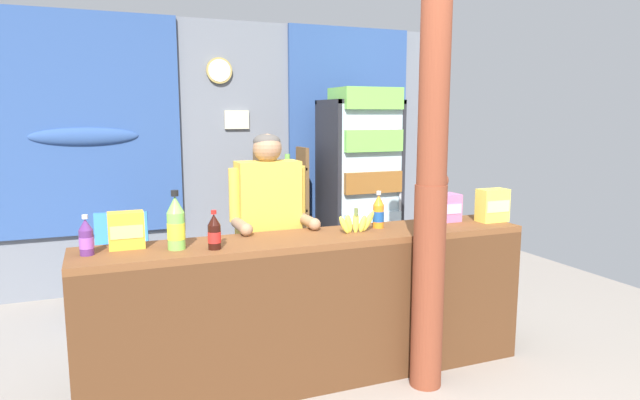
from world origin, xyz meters
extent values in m
plane|color=gray|center=(0.00, 1.13, 0.00)|extent=(7.36, 7.36, 0.00)
cube|color=slate|center=(0.00, 2.89, 1.27)|extent=(4.97, 0.12, 2.55)
cube|color=#2D4C89|center=(-1.18, 2.80, 1.56)|extent=(1.65, 0.04, 1.97)
ellipsoid|color=#2D4C89|center=(-1.18, 2.78, 1.46)|extent=(0.91, 0.10, 0.16)
cube|color=#2D4C89|center=(1.41, 2.80, 1.56)|extent=(1.34, 0.04, 1.97)
ellipsoid|color=#2D4C89|center=(1.41, 2.78, 1.46)|extent=(0.74, 0.10, 0.16)
cylinder|color=tan|center=(0.04, 2.81, 2.07)|extent=(0.25, 0.03, 0.25)
cylinder|color=white|center=(0.04, 2.80, 2.07)|extent=(0.21, 0.01, 0.21)
cube|color=beige|center=(0.20, 2.81, 1.60)|extent=(0.24, 0.02, 0.18)
cube|color=brown|center=(0.12, 0.54, 0.90)|extent=(2.79, 0.47, 0.04)
cube|color=#4E2E18|center=(0.12, 0.32, 0.44)|extent=(2.79, 0.04, 0.88)
cube|color=#4E2E18|center=(-1.24, 0.54, 0.44)|extent=(0.08, 0.43, 0.88)
cube|color=#4E2E18|center=(1.47, 0.54, 0.44)|extent=(0.08, 0.43, 0.88)
cylinder|color=brown|center=(0.72, 0.19, 0.62)|extent=(0.19, 0.19, 1.25)
cylinder|color=brown|center=(0.72, 0.19, 1.87)|extent=(0.18, 0.18, 1.25)
ellipsoid|color=brown|center=(0.81, 0.19, 1.27)|extent=(0.06, 0.05, 0.08)
cube|color=#232328|center=(1.28, 2.55, 0.90)|extent=(0.70, 0.04, 1.79)
cube|color=#232328|center=(0.95, 2.29, 0.90)|extent=(0.04, 0.56, 1.79)
cube|color=#232328|center=(1.61, 2.29, 0.90)|extent=(0.04, 0.56, 1.79)
cube|color=#232328|center=(1.28, 2.29, 1.77)|extent=(0.70, 0.56, 0.04)
cube|color=#232328|center=(1.28, 2.29, 0.04)|extent=(0.70, 0.56, 0.08)
cube|color=silver|center=(1.28, 2.02, 0.95)|extent=(0.64, 0.02, 1.63)
cylinder|color=#B7B7BC|center=(1.57, 1.99, 0.90)|extent=(0.02, 0.02, 0.40)
cube|color=silver|center=(1.28, 2.29, 0.54)|extent=(0.62, 0.48, 0.02)
cube|color=silver|center=(1.28, 2.18, 0.65)|extent=(0.58, 0.44, 0.20)
cube|color=silver|center=(1.28, 2.29, 0.92)|extent=(0.62, 0.48, 0.02)
cube|color=brown|center=(1.28, 2.18, 1.03)|extent=(0.58, 0.44, 0.20)
cube|color=silver|center=(1.28, 2.29, 1.31)|extent=(0.62, 0.48, 0.02)
cube|color=#75C64C|center=(1.28, 2.18, 1.42)|extent=(0.58, 0.44, 0.20)
cube|color=silver|center=(1.28, 2.29, 1.69)|extent=(0.62, 0.48, 0.02)
cube|color=#75C64C|center=(1.28, 2.18, 1.80)|extent=(0.58, 0.44, 0.20)
cube|color=brown|center=(0.33, 2.50, 0.67)|extent=(0.04, 0.28, 1.34)
cube|color=brown|center=(0.77, 2.50, 0.67)|extent=(0.04, 0.28, 1.34)
cube|color=brown|center=(0.55, 2.50, 1.14)|extent=(0.44, 0.28, 0.02)
cylinder|color=orange|center=(0.48, 2.50, 1.21)|extent=(0.05, 0.05, 0.11)
cylinder|color=#75C64C|center=(0.61, 2.50, 1.22)|extent=(0.05, 0.05, 0.13)
cube|color=brown|center=(0.55, 2.50, 0.74)|extent=(0.44, 0.28, 0.02)
cylinder|color=silver|center=(0.48, 2.50, 0.80)|extent=(0.05, 0.05, 0.10)
cylinder|color=brown|center=(0.61, 2.50, 0.80)|extent=(0.07, 0.07, 0.10)
cube|color=brown|center=(0.55, 2.50, 0.34)|extent=(0.44, 0.28, 0.02)
cylinder|color=brown|center=(0.48, 2.50, 0.42)|extent=(0.06, 0.06, 0.14)
cylinder|color=#56286B|center=(0.61, 2.50, 0.41)|extent=(0.05, 0.05, 0.13)
cube|color=#3884D6|center=(-0.97, 2.01, 0.44)|extent=(0.51, 0.51, 0.04)
cube|color=#3884D6|center=(-0.93, 2.21, 0.66)|extent=(0.42, 0.11, 0.40)
cylinder|color=#3884D6|center=(-1.19, 1.86, 0.22)|extent=(0.04, 0.04, 0.44)
cylinder|color=#3884D6|center=(-0.82, 1.79, 0.22)|extent=(0.04, 0.04, 0.44)
cylinder|color=#3884D6|center=(-1.12, 2.23, 0.22)|extent=(0.04, 0.04, 0.44)
cylinder|color=#3884D6|center=(-0.75, 2.16, 0.22)|extent=(0.04, 0.04, 0.44)
cube|color=#3884D6|center=(-1.17, 2.05, 0.56)|extent=(0.11, 0.40, 0.03)
cube|color=#3884D6|center=(-0.77, 1.98, 0.56)|extent=(0.11, 0.40, 0.03)
cylinder|color=#28282D|center=(-0.13, 0.96, 0.40)|extent=(0.11, 0.11, 0.81)
cylinder|color=#28282D|center=(0.05, 0.96, 0.40)|extent=(0.11, 0.11, 0.81)
cube|color=gold|center=(-0.04, 0.96, 1.08)|extent=(0.42, 0.20, 0.54)
sphere|color=#997051|center=(-0.04, 0.96, 1.44)|extent=(0.19, 0.19, 0.19)
ellipsoid|color=#4C4742|center=(-0.04, 0.97, 1.48)|extent=(0.18, 0.18, 0.10)
cylinder|color=gold|center=(-0.27, 0.96, 1.13)|extent=(0.08, 0.08, 0.35)
cylinder|color=#997051|center=(-0.27, 0.81, 0.96)|extent=(0.07, 0.26, 0.07)
sphere|color=#997051|center=(-0.27, 0.68, 0.96)|extent=(0.08, 0.08, 0.08)
cylinder|color=gold|center=(0.18, 0.96, 1.13)|extent=(0.08, 0.08, 0.35)
cylinder|color=#997051|center=(0.18, 0.81, 0.96)|extent=(0.07, 0.26, 0.07)
sphere|color=#997051|center=(0.18, 0.68, 0.96)|extent=(0.08, 0.08, 0.08)
cylinder|color=#75C64C|center=(-0.71, 0.51, 1.02)|extent=(0.10, 0.10, 0.20)
cone|color=#75C64C|center=(-0.71, 0.51, 1.17)|extent=(0.10, 0.10, 0.09)
cylinder|color=black|center=(-0.71, 0.51, 1.23)|extent=(0.04, 0.04, 0.03)
cylinder|color=yellow|center=(-0.71, 0.51, 1.02)|extent=(0.10, 0.10, 0.09)
cylinder|color=brown|center=(0.82, 0.41, 0.99)|extent=(0.07, 0.07, 0.13)
cone|color=brown|center=(0.82, 0.41, 1.08)|extent=(0.07, 0.07, 0.06)
cylinder|color=#E5CC4C|center=(0.82, 0.41, 1.12)|extent=(0.03, 0.03, 0.02)
cylinder|color=#E5D166|center=(0.82, 0.41, 0.99)|extent=(0.08, 0.08, 0.06)
cylinder|color=black|center=(-0.51, 0.43, 0.99)|extent=(0.07, 0.07, 0.14)
cone|color=black|center=(-0.51, 0.43, 1.09)|extent=(0.07, 0.07, 0.06)
cylinder|color=red|center=(-0.51, 0.43, 1.13)|extent=(0.03, 0.03, 0.02)
cylinder|color=red|center=(-0.51, 0.43, 0.99)|extent=(0.07, 0.07, 0.06)
cylinder|color=orange|center=(0.60, 0.61, 0.99)|extent=(0.07, 0.07, 0.15)
cone|color=orange|center=(0.60, 0.61, 1.10)|extent=(0.07, 0.07, 0.07)
cylinder|color=white|center=(0.60, 0.61, 1.15)|extent=(0.03, 0.03, 0.02)
cylinder|color=#194C99|center=(0.60, 0.61, 0.99)|extent=(0.07, 0.07, 0.07)
cylinder|color=#56286B|center=(-1.16, 0.55, 0.99)|extent=(0.07, 0.07, 0.13)
cone|color=#56286B|center=(-1.16, 0.55, 1.08)|extent=(0.07, 0.07, 0.06)
cylinder|color=silver|center=(-1.16, 0.55, 1.13)|extent=(0.03, 0.03, 0.02)
cylinder|color=purple|center=(-1.16, 0.55, 0.99)|extent=(0.07, 0.07, 0.06)
cube|color=#B76699|center=(1.12, 0.64, 1.02)|extent=(0.23, 0.15, 0.19)
cube|color=#F7A5D8|center=(1.12, 0.56, 1.02)|extent=(0.20, 0.00, 0.07)
cube|color=#EAD14C|center=(1.44, 0.51, 1.03)|extent=(0.21, 0.12, 0.23)
cube|color=#FFFF8C|center=(1.44, 0.44, 1.03)|extent=(0.18, 0.00, 0.08)
cube|color=gold|center=(-0.96, 0.63, 1.02)|extent=(0.19, 0.11, 0.20)
cube|color=#FFE26D|center=(-0.96, 0.57, 1.02)|extent=(0.17, 0.00, 0.07)
ellipsoid|color=#DBCC42|center=(0.31, 0.52, 0.97)|extent=(0.09, 0.04, 0.13)
ellipsoid|color=#DBCC42|center=(0.36, 0.55, 0.97)|extent=(0.06, 0.03, 0.13)
ellipsoid|color=#DBCC42|center=(0.40, 0.54, 0.98)|extent=(0.05, 0.04, 0.15)
ellipsoid|color=#DBCC42|center=(0.45, 0.53, 0.97)|extent=(0.07, 0.04, 0.12)
ellipsoid|color=#DBCC42|center=(0.49, 0.54, 0.99)|extent=(0.11, 0.03, 0.15)
cylinder|color=olive|center=(0.40, 0.53, 1.05)|extent=(0.02, 0.02, 0.05)
camera|label=1|loc=(-1.09, -2.54, 1.65)|focal=31.00mm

